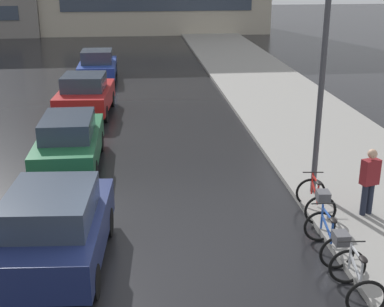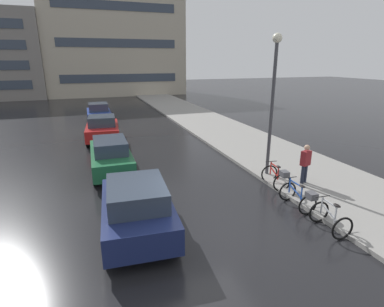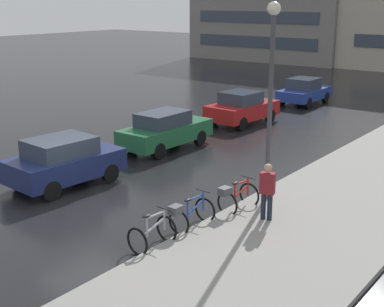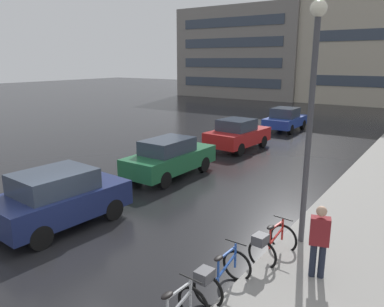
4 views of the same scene
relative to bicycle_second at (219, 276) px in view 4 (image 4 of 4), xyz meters
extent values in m
plane|color=black|center=(-3.47, -0.52, -0.48)|extent=(140.00, 140.00, 0.00)
torus|color=black|center=(0.00, -0.91, -0.12)|extent=(0.72, 0.11, 0.72)
cube|color=#ADAFB5|center=(-0.01, -0.98, 0.15)|extent=(0.04, 0.04, 0.55)
cube|color=#ADAFB5|center=(-0.03, -1.29, 0.38)|extent=(0.08, 0.61, 0.04)
cube|color=#ADAFB5|center=(-0.03, -1.31, 0.09)|extent=(0.08, 0.69, 0.25)
ellipsoid|color=black|center=(-0.05, -1.59, 0.45)|extent=(0.16, 0.27, 0.07)
cylinder|color=black|center=(-0.01, -0.98, 0.45)|extent=(0.50, 0.06, 0.03)
torus|color=black|center=(0.02, 0.72, -0.12)|extent=(0.71, 0.08, 0.71)
torus|color=black|center=(-0.01, -0.40, -0.12)|extent=(0.71, 0.08, 0.71)
cube|color=#234CA8|center=(0.00, -0.03, 0.12)|extent=(0.04, 0.04, 0.49)
cube|color=#234CA8|center=(0.02, 0.63, 0.16)|extent=(0.04, 0.04, 0.56)
cube|color=#234CA8|center=(0.01, 0.30, 0.36)|extent=(0.06, 0.67, 0.04)
cube|color=#234CA8|center=(0.01, 0.27, 0.07)|extent=(0.06, 0.76, 0.27)
ellipsoid|color=black|center=(0.00, -0.03, 0.40)|extent=(0.15, 0.26, 0.07)
cylinder|color=black|center=(0.02, 0.63, 0.46)|extent=(0.50, 0.04, 0.03)
cube|color=#4C4C51|center=(-0.02, -0.52, 0.27)|extent=(0.29, 0.35, 0.22)
torus|color=black|center=(0.38, 2.46, -0.11)|extent=(0.74, 0.13, 0.74)
torus|color=black|center=(0.28, 1.44, -0.11)|extent=(0.74, 0.13, 0.74)
cube|color=red|center=(0.31, 1.77, 0.15)|extent=(0.04, 0.04, 0.52)
cube|color=red|center=(0.38, 2.38, 0.16)|extent=(0.04, 0.04, 0.54)
cube|color=red|center=(0.35, 2.08, 0.38)|extent=(0.10, 0.61, 0.04)
cube|color=red|center=(0.34, 2.05, 0.10)|extent=(0.11, 0.70, 0.25)
ellipsoid|color=black|center=(0.31, 1.77, 0.44)|extent=(0.17, 0.27, 0.07)
cylinder|color=black|center=(0.38, 2.38, 0.46)|extent=(0.50, 0.08, 0.03)
cube|color=#4C4C51|center=(0.27, 1.32, 0.31)|extent=(0.31, 0.37, 0.22)
cube|color=navy|center=(-5.49, 0.37, 0.22)|extent=(2.20, 3.88, 0.75)
cube|color=#2D3847|center=(-5.50, 0.22, 0.88)|extent=(1.73, 2.18, 0.57)
cylinder|color=black|center=(-6.27, 1.59, -0.16)|extent=(0.26, 0.65, 0.64)
cylinder|color=black|center=(-4.54, 1.47, -0.16)|extent=(0.26, 0.65, 0.64)
cylinder|color=black|center=(-6.44, -0.73, -0.16)|extent=(0.26, 0.65, 0.64)
cylinder|color=black|center=(-4.71, -0.86, -0.16)|extent=(0.26, 0.65, 0.64)
cube|color=#1E6038|center=(-5.78, 5.87, 0.20)|extent=(1.74, 4.30, 0.71)
cube|color=#2D3847|center=(-5.78, 5.70, 0.83)|extent=(1.41, 2.14, 0.56)
cylinder|color=black|center=(-6.51, 7.20, -0.16)|extent=(0.23, 0.64, 0.64)
cylinder|color=black|center=(-5.02, 7.19, -0.16)|extent=(0.23, 0.64, 0.64)
cylinder|color=black|center=(-6.54, 4.55, -0.16)|extent=(0.23, 0.64, 0.64)
cylinder|color=black|center=(-5.04, 4.54, -0.16)|extent=(0.23, 0.64, 0.64)
cube|color=#AD1919|center=(-5.79, 11.75, 0.20)|extent=(2.19, 3.97, 0.72)
cube|color=#2D3847|center=(-5.80, 11.60, 0.85)|extent=(1.70, 1.84, 0.58)
cylinder|color=black|center=(-6.57, 13.00, -0.16)|extent=(0.26, 0.65, 0.64)
cylinder|color=black|center=(-4.85, 12.88, -0.16)|extent=(0.26, 0.65, 0.64)
cylinder|color=black|center=(-6.74, 10.62, -0.16)|extent=(0.26, 0.65, 0.64)
cylinder|color=black|center=(-5.02, 10.50, -0.16)|extent=(0.26, 0.65, 0.64)
cube|color=navy|center=(-5.71, 18.45, 0.14)|extent=(1.85, 3.79, 0.60)
cube|color=#2D3847|center=(-5.71, 18.29, 0.76)|extent=(1.51, 1.75, 0.63)
cylinder|color=black|center=(-6.52, 19.62, -0.16)|extent=(0.22, 0.64, 0.64)
cylinder|color=black|center=(-4.88, 19.62, -0.16)|extent=(0.22, 0.64, 0.64)
cylinder|color=black|center=(-6.53, 17.28, -0.16)|extent=(0.22, 0.64, 0.64)
cylinder|color=black|center=(-4.89, 17.27, -0.16)|extent=(0.22, 0.64, 0.64)
cylinder|color=#1E2333|center=(1.36, 1.60, -0.03)|extent=(0.14, 0.14, 0.90)
cylinder|color=#1E2333|center=(1.54, 1.65, -0.03)|extent=(0.14, 0.14, 0.90)
cube|color=maroon|center=(1.45, 1.62, 0.72)|extent=(0.45, 0.35, 0.60)
sphere|color=tan|center=(1.45, 1.62, 1.16)|extent=(0.22, 0.22, 0.22)
cylinder|color=#424247|center=(0.64, 3.03, 2.32)|extent=(0.14, 0.14, 5.59)
sphere|color=#F2EACC|center=(0.64, 3.03, 5.26)|extent=(0.38, 0.38, 0.38)
cube|color=gray|center=(-19.42, 40.71, 5.03)|extent=(16.17, 10.70, 11.02)
cube|color=#333D4C|center=(-19.42, 35.32, 1.51)|extent=(13.26, 0.06, 1.10)
cube|color=#333D4C|center=(-19.42, 35.32, 3.85)|extent=(13.26, 0.06, 1.10)
cube|color=#333D4C|center=(-19.42, 35.32, 6.20)|extent=(13.26, 0.06, 1.10)
cube|color=#333D4C|center=(-19.42, 35.32, 8.55)|extent=(13.26, 0.06, 1.10)
camera|label=1|loc=(-3.81, -9.21, 5.21)|focal=50.00mm
camera|label=2|loc=(-6.57, -7.54, 4.45)|focal=28.00mm
camera|label=3|loc=(8.19, -10.45, 5.51)|focal=50.00mm
camera|label=4|loc=(3.32, -5.75, 4.16)|focal=35.00mm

